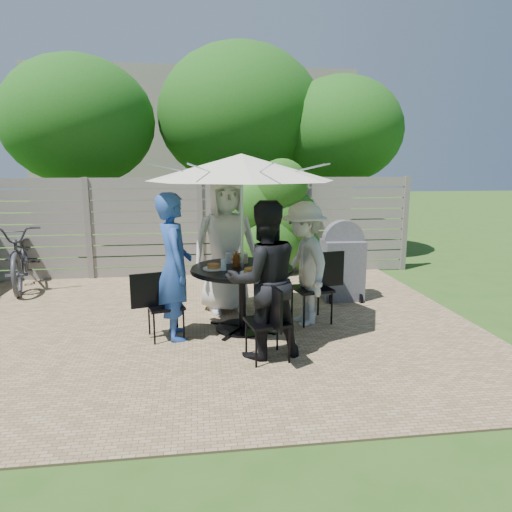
{
  "coord_description": "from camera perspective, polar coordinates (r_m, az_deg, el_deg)",
  "views": [
    {
      "loc": [
        -0.06,
        -5.47,
        2.05
      ],
      "look_at": [
        0.68,
        0.19,
        0.91
      ],
      "focal_mm": 32.0,
      "sensor_mm": 36.0,
      "label": 1
    }
  ],
  "objects": [
    {
      "name": "glass_front",
      "position": [
        5.39,
        0.08,
        -1.17
      ],
      "size": [
        0.07,
        0.07,
        0.14
      ],
      "primitive_type": "cylinder",
      "color": "silver",
      "rests_on": "patio_table"
    },
    {
      "name": "chair_right",
      "position": [
        6.09,
        7.1,
        -5.7
      ],
      "size": [
        0.71,
        0.53,
        0.94
      ],
      "rotation": [
        0.0,
        0.0,
        3.33
      ],
      "color": "black",
      "rests_on": "ground"
    },
    {
      "name": "person_front",
      "position": [
        4.84,
        0.98,
        -3.09
      ],
      "size": [
        0.93,
        0.78,
        1.7
      ],
      "primitive_type": "imported",
      "rotation": [
        0.0,
        0.0,
        3.32
      ],
      "color": "black",
      "rests_on": "ground"
    },
    {
      "name": "glass_back",
      "position": [
        5.82,
        -3.45,
        -0.26
      ],
      "size": [
        0.07,
        0.07,
        0.14
      ],
      "primitive_type": "cylinder",
      "color": "silver",
      "rests_on": "patio_table"
    },
    {
      "name": "backyard_envelope",
      "position": [
        15.77,
        -7.1,
        13.17
      ],
      "size": [
        60.0,
        60.0,
        5.0
      ],
      "color": "#2E551A",
      "rests_on": "ground"
    },
    {
      "name": "plate_left",
      "position": [
        5.53,
        -5.34,
        -1.39
      ],
      "size": [
        0.26,
        0.26,
        0.06
      ],
      "color": "white",
      "rests_on": "patio_table"
    },
    {
      "name": "patio_table",
      "position": [
        5.68,
        -1.73,
        -3.83
      ],
      "size": [
        1.45,
        1.45,
        0.82
      ],
      "rotation": [
        0.0,
        0.0,
        0.18
      ],
      "color": "black",
      "rests_on": "ground"
    },
    {
      "name": "plate_back",
      "position": [
        5.95,
        -2.71,
        -0.44
      ],
      "size": [
        0.26,
        0.26,
        0.06
      ],
      "color": "white",
      "rests_on": "patio_table"
    },
    {
      "name": "chair_back",
      "position": [
        6.65,
        -4.05,
        -4.1
      ],
      "size": [
        0.57,
        0.74,
        0.97
      ],
      "rotation": [
        0.0,
        0.0,
        4.98
      ],
      "color": "black",
      "rests_on": "ground"
    },
    {
      "name": "bicycle",
      "position": [
        8.72,
        -27.15,
        0.12
      ],
      "size": [
        1.18,
        2.22,
        1.11
      ],
      "primitive_type": "imported",
      "rotation": [
        0.0,
        0.0,
        0.22
      ],
      "color": "#333338",
      "rests_on": "ground"
    },
    {
      "name": "umbrella",
      "position": [
        5.48,
        -1.82,
        11.01
      ],
      "size": [
        2.62,
        2.62,
        2.19
      ],
      "rotation": [
        0.0,
        0.0,
        0.18
      ],
      "color": "silver",
      "rests_on": "ground"
    },
    {
      "name": "person_left",
      "position": [
        5.44,
        -10.18,
        -1.38
      ],
      "size": [
        0.53,
        0.7,
        1.75
      ],
      "primitive_type": "imported",
      "rotation": [
        0.0,
        0.0,
        8.03
      ],
      "color": "#24489C",
      "rests_on": "ground"
    },
    {
      "name": "person_right",
      "position": [
        5.9,
        6.02,
        -1.02
      ],
      "size": [
        0.77,
        1.13,
        1.6
      ],
      "primitive_type": "imported",
      "rotation": [
        0.0,
        0.0,
        4.89
      ],
      "color": "#B8BAB4",
      "rests_on": "ground"
    },
    {
      "name": "glass_left",
      "position": [
        5.44,
        -4.07,
        -1.08
      ],
      "size": [
        0.07,
        0.07,
        0.14
      ],
      "primitive_type": "cylinder",
      "color": "silver",
      "rests_on": "patio_table"
    },
    {
      "name": "chair_front",
      "position": [
        4.9,
        1.47,
        -10.14
      ],
      "size": [
        0.48,
        0.66,
        0.87
      ],
      "rotation": [
        0.0,
        0.0,
        1.75
      ],
      "color": "black",
      "rests_on": "ground"
    },
    {
      "name": "plate_front",
      "position": [
        5.28,
        -0.66,
        -1.95
      ],
      "size": [
        0.26,
        0.26,
        0.06
      ],
      "color": "white",
      "rests_on": "patio_table"
    },
    {
      "name": "plate_right",
      "position": [
        5.72,
        1.72,
        -0.91
      ],
      "size": [
        0.26,
        0.26,
        0.06
      ],
      "color": "white",
      "rests_on": "patio_table"
    },
    {
      "name": "syrup_jug",
      "position": [
        5.63,
        -2.48,
        -0.53
      ],
      "size": [
        0.09,
        0.09,
        0.16
      ],
      "primitive_type": "cylinder",
      "color": "#59280C",
      "rests_on": "patio_table"
    },
    {
      "name": "bbq_grill",
      "position": [
        7.11,
        10.72,
        -1.0
      ],
      "size": [
        0.62,
        0.48,
        1.24
      ],
      "rotation": [
        0.0,
        0.0,
        -0.03
      ],
      "color": "#5C5C61",
      "rests_on": "ground"
    },
    {
      "name": "coffee_cup",
      "position": [
        5.84,
        -1.41,
        -0.3
      ],
      "size": [
        0.08,
        0.08,
        0.12
      ],
      "primitive_type": "cylinder",
      "color": "#C6B293",
      "rests_on": "patio_table"
    },
    {
      "name": "chair_left",
      "position": [
        5.59,
        -11.33,
        -7.74
      ],
      "size": [
        0.63,
        0.49,
        0.83
      ],
      "rotation": [
        0.0,
        0.0,
        6.55
      ],
      "color": "black",
      "rests_on": "ground"
    },
    {
      "name": "person_back",
      "position": [
        6.38,
        -3.82,
        1.33
      ],
      "size": [
        1.03,
        0.76,
        1.91
      ],
      "primitive_type": "imported",
      "rotation": [
        0.0,
        0.0,
        6.46
      ],
      "color": "silver",
      "rests_on": "ground"
    },
    {
      "name": "glass_right",
      "position": [
        5.78,
        0.43,
        -0.33
      ],
      "size": [
        0.07,
        0.07,
        0.14
      ],
      "primitive_type": "cylinder",
      "color": "silver",
      "rests_on": "patio_table"
    }
  ]
}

